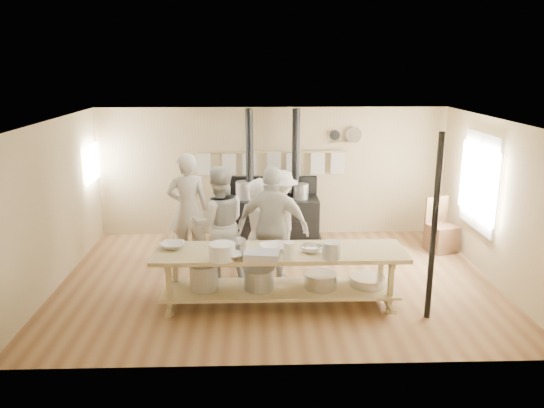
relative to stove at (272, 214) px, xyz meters
name	(u,v)px	position (x,y,z in m)	size (l,w,h in m)	color
ground	(277,280)	(0.01, -2.12, -0.52)	(7.00, 7.00, 0.00)	brown
room_shell	(277,184)	(0.01, -2.12, 1.10)	(7.00, 7.00, 7.00)	tan
window_right	(480,182)	(3.48, -1.52, 0.98)	(0.09, 1.50, 1.65)	beige
left_opening	(92,163)	(-3.44, -0.12, 1.08)	(0.00, 0.90, 0.90)	white
stove	(272,214)	(0.00, 0.00, 0.00)	(1.90, 0.75, 2.60)	black
towel_rail	(272,160)	(0.01, 0.28, 1.04)	(3.00, 0.04, 0.47)	tan
back_wall_shelf	(346,138)	(1.47, 0.32, 1.48)	(0.63, 0.14, 0.32)	tan
prep_table	(279,272)	(0.00, -3.02, 0.00)	(3.60, 0.90, 0.85)	tan
support_post	(434,229)	(2.06, -3.47, 0.78)	(0.08, 0.08, 2.60)	black
cook_far_left	(188,209)	(-1.51, -1.27, 0.47)	(0.72, 0.47, 1.98)	beige
cook_left	(219,224)	(-0.92, -2.03, 0.43)	(0.92, 0.72, 1.89)	beige
cook_center	(260,222)	(-0.26, -1.37, 0.25)	(0.76, 0.49, 1.55)	beige
cook_right	(273,227)	(-0.07, -2.22, 0.44)	(1.12, 0.47, 1.91)	beige
cook_by_window	(281,216)	(0.11, -1.19, 0.30)	(1.07, 0.61, 1.65)	beige
chair	(441,235)	(3.15, -0.79, -0.22)	(0.59, 0.59, 1.01)	#503220
bowl_white_a	(172,245)	(-1.54, -2.87, 0.37)	(0.34, 0.34, 0.08)	white
bowl_steel_a	(233,256)	(-0.64, -3.35, 0.37)	(0.27, 0.27, 0.09)	silver
bowl_white_b	(274,248)	(-0.08, -3.04, 0.38)	(0.39, 0.39, 0.10)	white
bowl_steel_b	(311,249)	(0.45, -3.10, 0.38)	(0.31, 0.31, 0.10)	silver
roasting_pan	(262,255)	(-0.26, -3.35, 0.38)	(0.47, 0.31, 0.10)	#B2B2B7
mixing_bowl_large	(232,245)	(-0.68, -2.95, 0.40)	(0.42, 0.42, 0.13)	silver
bucket_galv	(331,250)	(0.70, -3.35, 0.45)	(0.26, 0.26, 0.24)	gray
deep_bowl_enamel	(222,252)	(-0.79, -3.35, 0.44)	(0.36, 0.36, 0.22)	white
pitcher	(289,250)	(0.12, -3.35, 0.45)	(0.15, 0.15, 0.24)	white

